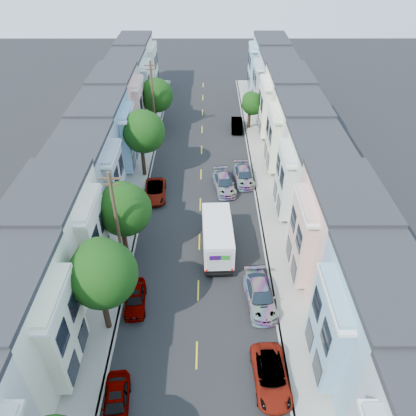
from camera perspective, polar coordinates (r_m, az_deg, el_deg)
ground at (r=33.96m, az=-1.38°, el=-11.50°), size 160.00×160.00×0.00m
road_slab at (r=45.36m, az=-1.04°, el=2.75°), size 12.00×70.00×0.02m
curb_left at (r=45.83m, az=-8.63°, el=2.78°), size 0.30×70.00×0.15m
curb_right at (r=45.63m, az=6.59°, el=2.80°), size 0.30×70.00×0.15m
sidewalk_left at (r=46.04m, az=-10.23°, el=2.77°), size 2.60×70.00×0.15m
sidewalk_right at (r=45.80m, az=8.21°, el=2.79°), size 2.60×70.00×0.15m
centerline at (r=45.37m, az=-1.04°, el=2.74°), size 0.12×70.00×0.01m
townhouse_row_left at (r=46.90m, az=-14.80°, el=2.64°), size 5.00×70.00×8.50m
townhouse_row_right at (r=46.53m, az=12.84°, el=2.68°), size 5.00×70.00×8.50m
tree_b at (r=28.26m, az=-14.74°, el=-9.04°), size 4.70×4.70×7.99m
tree_c at (r=34.76m, az=-11.80°, el=-0.25°), size 4.58×4.58×7.18m
tree_d at (r=45.61m, az=-9.14°, el=10.51°), size 4.70×4.70×7.94m
tree_e at (r=57.75m, az=-7.37°, el=15.42°), size 4.60×4.60×7.01m
tree_far_r at (r=57.69m, az=6.22°, el=14.35°), size 3.08×3.08×5.21m
utility_pole_near at (r=32.61m, az=-12.60°, el=-2.55°), size 1.60×0.26×10.00m
utility_pole_far at (r=54.98m, az=-7.72°, el=14.80°), size 1.60×0.26×10.00m
fedex_truck at (r=36.11m, az=1.33°, el=-3.97°), size 2.58×6.69×3.21m
lead_sedan at (r=44.97m, az=2.26°, el=3.51°), size 2.81×5.23×1.49m
parked_left_b at (r=28.35m, az=-12.81°, el=-25.08°), size 2.05×4.40×1.38m
parked_left_c at (r=32.98m, az=-10.20°, el=-12.41°), size 1.95×4.32×1.36m
parked_left_d at (r=44.09m, az=-7.46°, el=2.34°), size 2.54×5.00×1.35m
parked_right_a at (r=28.92m, az=8.83°, el=-22.36°), size 2.45×4.97×1.35m
parked_right_b at (r=32.81m, az=7.34°, el=-12.12°), size 2.64×5.31×1.54m
parked_right_c at (r=46.49m, az=5.05°, el=4.56°), size 2.45×4.97×1.44m
parked_right_d at (r=58.24m, az=4.08°, el=11.56°), size 1.66×4.37×1.44m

